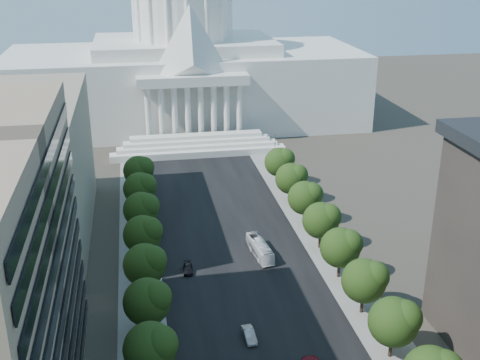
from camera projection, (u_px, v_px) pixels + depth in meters
road_asphalt at (229, 241)px, 127.34m from camera, size 30.00×260.00×0.01m
sidewalk_left at (139, 249)px, 124.20m from camera, size 8.00×260.00×0.02m
sidewalk_right at (315, 234)px, 130.48m from camera, size 8.00×260.00×0.02m
capitol at (185, 65)px, 207.03m from camera, size 120.00×56.00×73.00m
tree_l_d at (152, 347)px, 83.40m from camera, size 7.79×7.60×9.97m
tree_l_e at (149, 301)px, 94.40m from camera, size 7.79×7.60×9.97m
tree_l_f at (146, 264)px, 105.39m from camera, size 7.79×7.60×9.97m
tree_l_g at (144, 233)px, 116.39m from camera, size 7.79×7.60×9.97m
tree_l_h at (143, 209)px, 127.39m from camera, size 7.79×7.60×9.97m
tree_l_i at (141, 188)px, 138.39m from camera, size 7.79×7.60×9.97m
tree_l_j at (140, 170)px, 149.39m from camera, size 7.79×7.60×9.97m
tree_r_d at (396, 321)px, 89.34m from camera, size 7.79×7.60×9.97m
tree_r_e at (366, 280)px, 100.34m from camera, size 7.79×7.60×9.97m
tree_r_f at (342, 247)px, 111.34m from camera, size 7.79×7.60×9.97m
tree_r_g at (323, 219)px, 122.34m from camera, size 7.79×7.60×9.97m
tree_r_h at (306, 197)px, 133.34m from camera, size 7.79×7.60×9.97m
tree_r_i at (292, 178)px, 144.34m from camera, size 7.79×7.60×9.97m
tree_r_j at (280, 161)px, 155.34m from camera, size 7.79×7.60×9.97m
streetlight_c at (374, 281)px, 101.01m from camera, size 2.61×0.44×9.00m
streetlight_d at (328, 219)px, 123.92m from camera, size 2.61×0.44×9.00m
streetlight_e at (296, 177)px, 146.84m from camera, size 2.61×0.44×9.00m
streetlight_f at (273, 145)px, 169.75m from camera, size 2.61×0.44×9.00m
car_silver at (249, 335)px, 95.48m from camera, size 1.90×4.85×1.57m
car_dark_b at (188, 269)px, 115.27m from camera, size 2.06×4.48×1.27m
city_bus at (260, 249)px, 121.02m from camera, size 3.81×11.30×3.09m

